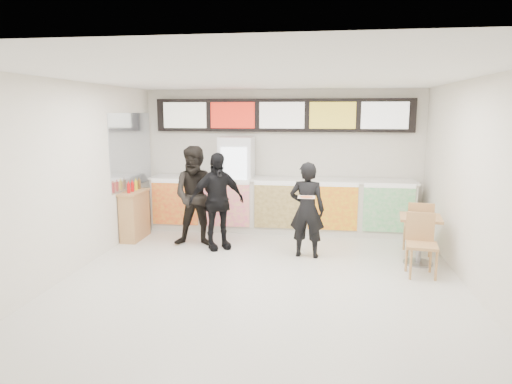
% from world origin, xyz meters
% --- Properties ---
extents(floor, '(7.00, 7.00, 0.00)m').
position_xyz_m(floor, '(0.00, 0.00, 0.00)').
color(floor, beige).
rests_on(floor, ground).
extents(ceiling, '(7.00, 7.00, 0.00)m').
position_xyz_m(ceiling, '(0.00, 0.00, 3.00)').
color(ceiling, white).
rests_on(ceiling, wall_back).
extents(wall_back, '(6.00, 0.00, 6.00)m').
position_xyz_m(wall_back, '(0.00, 3.50, 1.50)').
color(wall_back, silver).
rests_on(wall_back, floor).
extents(wall_left, '(0.00, 7.00, 7.00)m').
position_xyz_m(wall_left, '(-3.00, 0.00, 1.50)').
color(wall_left, silver).
rests_on(wall_left, floor).
extents(wall_right, '(0.00, 7.00, 7.00)m').
position_xyz_m(wall_right, '(3.00, 0.00, 1.50)').
color(wall_right, silver).
rests_on(wall_right, floor).
extents(service_counter, '(5.56, 0.77, 1.14)m').
position_xyz_m(service_counter, '(0.00, 3.09, 0.57)').
color(service_counter, silver).
rests_on(service_counter, floor).
extents(menu_board, '(5.50, 0.14, 0.70)m').
position_xyz_m(menu_board, '(0.00, 3.41, 2.45)').
color(menu_board, black).
rests_on(menu_board, wall_back).
extents(drinks_fridge, '(0.70, 0.67, 2.00)m').
position_xyz_m(drinks_fridge, '(-0.93, 3.11, 1.00)').
color(drinks_fridge, white).
rests_on(drinks_fridge, floor).
extents(mirror_panel, '(0.01, 2.00, 1.50)m').
position_xyz_m(mirror_panel, '(-2.99, 2.45, 1.75)').
color(mirror_panel, '#B2B7BF').
rests_on(mirror_panel, wall_left).
extents(customer_main, '(0.66, 0.47, 1.68)m').
position_xyz_m(customer_main, '(0.62, 1.40, 0.84)').
color(customer_main, black).
rests_on(customer_main, floor).
extents(customer_left, '(0.98, 0.80, 1.90)m').
position_xyz_m(customer_left, '(-1.45, 1.79, 0.95)').
color(customer_left, black).
rests_on(customer_left, floor).
extents(customer_mid, '(1.12, 0.94, 1.80)m').
position_xyz_m(customer_mid, '(-1.04, 1.65, 0.90)').
color(customer_mid, black).
rests_on(customer_mid, floor).
extents(pizza_slice, '(0.36, 0.36, 0.02)m').
position_xyz_m(pizza_slice, '(0.62, 0.95, 1.16)').
color(pizza_slice, beige).
rests_on(pizza_slice, customer_main).
extents(cafe_table, '(0.74, 1.70, 0.97)m').
position_xyz_m(cafe_table, '(2.50, 1.25, 0.57)').
color(cafe_table, tan).
rests_on(cafe_table, floor).
extents(condiment_ledge, '(0.35, 0.87, 1.16)m').
position_xyz_m(condiment_ledge, '(-2.82, 2.06, 0.50)').
color(condiment_ledge, tan).
rests_on(condiment_ledge, floor).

